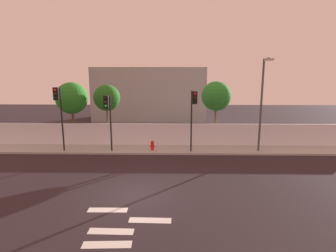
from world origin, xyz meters
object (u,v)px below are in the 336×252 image
(traffic_light_left, at_px, (108,111))
(roadside_tree_midright, at_px, (216,96))
(traffic_light_center, at_px, (59,105))
(street_lamp_curbside, at_px, (262,98))
(traffic_light_right, at_px, (193,108))
(fire_hydrant, at_px, (152,145))
(roadside_tree_midleft, at_px, (107,98))
(roadside_tree_leftmost, at_px, (72,98))

(traffic_light_left, height_order, roadside_tree_midright, roadside_tree_midright)
(roadside_tree_midright, bearing_deg, traffic_light_center, -163.88)
(traffic_light_center, bearing_deg, street_lamp_curbside, 2.58)
(traffic_light_right, relative_size, roadside_tree_midright, 0.86)
(traffic_light_center, bearing_deg, traffic_light_right, 0.97)
(traffic_light_right, bearing_deg, fire_hydrant, 166.89)
(traffic_light_center, height_order, roadside_tree_midleft, roadside_tree_midleft)
(traffic_light_center, distance_m, street_lamp_curbside, 15.04)
(roadside_tree_midright, bearing_deg, fire_hydrant, -153.72)
(traffic_light_center, relative_size, roadside_tree_leftmost, 0.93)
(fire_hydrant, relative_size, roadside_tree_midright, 0.14)
(traffic_light_center, xyz_separation_m, roadside_tree_midleft, (2.73, 3.47, 0.24))
(traffic_light_left, xyz_separation_m, roadside_tree_leftmost, (-3.88, 3.27, 0.64))
(roadside_tree_leftmost, bearing_deg, traffic_light_left, -40.12)
(traffic_light_right, bearing_deg, roadside_tree_midright, 56.82)
(roadside_tree_leftmost, bearing_deg, fire_hydrant, -20.07)
(roadside_tree_leftmost, distance_m, roadside_tree_midleft, 3.04)
(traffic_light_left, distance_m, roadside_tree_midright, 9.10)
(traffic_light_right, relative_size, roadside_tree_leftmost, 0.88)
(traffic_light_right, height_order, fire_hydrant, traffic_light_right)
(roadside_tree_leftmost, distance_m, roadside_tree_midright, 12.34)
(traffic_light_left, distance_m, street_lamp_curbside, 11.49)
(traffic_light_center, distance_m, fire_hydrant, 7.55)
(street_lamp_curbside, height_order, roadside_tree_midleft, street_lamp_curbside)
(traffic_light_right, bearing_deg, traffic_light_left, 179.66)
(traffic_light_right, xyz_separation_m, roadside_tree_midleft, (-7.13, 3.31, 0.45))
(traffic_light_right, distance_m, roadside_tree_midright, 4.00)
(traffic_light_left, relative_size, traffic_light_center, 0.88)
(fire_hydrant, height_order, roadside_tree_leftmost, roadside_tree_leftmost)
(street_lamp_curbside, relative_size, roadside_tree_midleft, 1.36)
(roadside_tree_leftmost, bearing_deg, street_lamp_curbside, -10.35)
(traffic_light_left, bearing_deg, traffic_light_right, -0.34)
(traffic_light_center, bearing_deg, fire_hydrant, 7.43)
(fire_hydrant, distance_m, roadside_tree_leftmost, 8.28)
(traffic_light_right, xyz_separation_m, fire_hydrant, (-3.08, 0.72, -3.00))
(roadside_tree_leftmost, bearing_deg, roadside_tree_midleft, 0.00)
(traffic_light_center, xyz_separation_m, street_lamp_curbside, (15.02, 0.68, 0.49))
(street_lamp_curbside, distance_m, roadside_tree_midleft, 12.60)
(traffic_light_left, bearing_deg, traffic_light_center, -176.74)
(traffic_light_center, relative_size, roadside_tree_midleft, 0.97)
(traffic_light_left, relative_size, fire_hydrant, 5.56)
(roadside_tree_leftmost, relative_size, roadside_tree_midright, 0.98)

